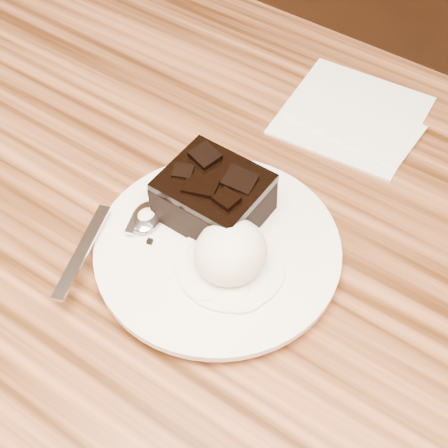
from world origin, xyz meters
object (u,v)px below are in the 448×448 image
Objects in this scene: brownie at (214,199)px; dining_table at (205,443)px; napkin at (352,114)px; ice_cream_scoop at (231,252)px; spoon at (147,218)px; plate at (218,252)px.

dining_table is at bearing -68.35° from brownie.
brownie is 0.62× the size of napkin.
ice_cream_scoop is at bearing 50.70° from dining_table.
spoon is at bearing -107.83° from napkin.
dining_table is 0.40m from spoon.
brownie is at bearing 111.65° from dining_table.
spoon is at bearing -169.07° from plate.
plate is 0.04m from ice_cream_scoop.
plate is 0.24m from napkin.
ice_cream_scoop is 0.46× the size of napkin.
ice_cream_scoop is at bearing -87.50° from napkin.
ice_cream_scoop reaches higher than napkin.
ice_cream_scoop reaches higher than plate.
napkin reaches higher than dining_table.
spoon is 0.27m from napkin.
napkin is (0.08, 0.25, -0.02)m from spoon.
brownie is at bearing 24.59° from spoon.
spoon is at bearing -136.93° from brownie.
napkin is at bearing 80.37° from brownie.
dining_table is at bearing -129.30° from ice_cream_scoop.
dining_table is at bearing -36.43° from spoon.
napkin is (0.04, 0.21, -0.04)m from brownie.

